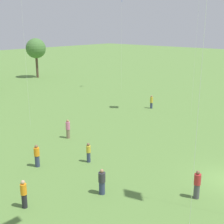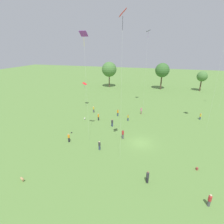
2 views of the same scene
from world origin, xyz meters
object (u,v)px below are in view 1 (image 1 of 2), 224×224
person_9 (37,156)px  person_8 (151,102)px  person_0 (197,185)px  person_7 (68,129)px  person_11 (24,194)px  person_2 (88,152)px  person_10 (102,182)px  kite_2 (122,3)px

person_9 → person_8: bearing=126.2°
person_0 → person_7: (1.75, 14.28, -0.01)m
person_0 → person_11: size_ratio=1.05×
person_2 → person_9: person_9 is taller
person_9 → person_10: 6.49m
person_2 → person_10: bearing=23.5°
person_0 → person_10: 5.96m
person_7 → person_9: bearing=27.2°
kite_2 → person_9: bearing=59.8°
person_9 → person_2: bearing=80.0°
person_2 → person_10: size_ratio=0.93×
kite_2 → person_10: bearing=69.8°
person_2 → person_10: person_10 is taller
person_8 → kite_2: kite_2 is taller
person_0 → person_2: person_0 is taller
person_7 → person_11: 11.89m
person_0 → person_7: size_ratio=1.02×
person_9 → person_11: person_11 is taller
person_10 → kite_2: size_ratio=0.11×
person_7 → kite_2: 27.49m
person_7 → person_8: person_7 is taller
person_11 → kite_2: 38.30m
person_0 → person_9: (-3.94, 11.25, -0.05)m
person_10 → person_0: bearing=174.0°
person_9 → kite_2: bearing=144.4°
person_2 → person_11: bearing=-18.1°
person_9 → person_10: bearing=29.8°
person_2 → person_8: bearing=166.6°
person_8 → person_9: person_9 is taller
person_7 → kite_2: kite_2 is taller
person_2 → person_10: 4.99m
person_0 → person_7: 14.39m
person_0 → kite_2: size_ratio=0.12×
person_0 → person_10: size_ratio=1.08×
person_10 → person_11: person_11 is taller
person_10 → kite_2: bearing=-94.8°
person_2 → person_7: person_7 is taller
person_8 → person_10: person_10 is taller
person_2 → person_10: (-2.81, -4.12, 0.04)m
person_0 → person_9: 11.92m
person_11 → person_10: bearing=-170.5°
person_10 → kite_2: 36.32m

